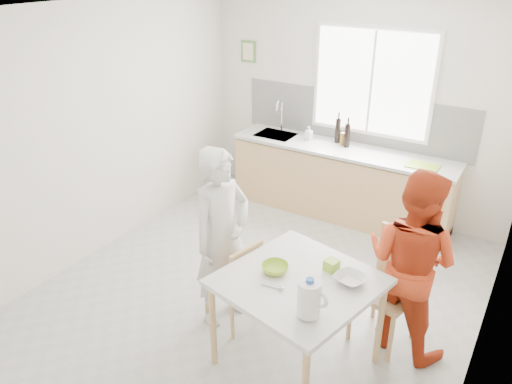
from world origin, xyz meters
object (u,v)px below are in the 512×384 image
milk_jug (310,298)px  wine_bottle_b (347,135)px  bowl_white (350,279)px  person_red (411,262)px  person_white (222,238)px  chair_far (391,282)px  dining_table (298,289)px  wine_bottle_a (338,130)px  chair_left (238,281)px  bowl_green (275,268)px

milk_jug → wine_bottle_b: 3.19m
bowl_white → person_red: bearing=59.4°
person_red → bowl_white: bearing=72.2°
wine_bottle_b → person_white: bearing=-93.0°
chair_far → milk_jug: (-0.27, -1.07, 0.43)m
dining_table → milk_jug: 0.49m
dining_table → milk_jug: milk_jug is taller
wine_bottle_a → chair_left: bearing=-85.3°
bowl_green → wine_bottle_b: (-0.52, 2.70, 0.20)m
dining_table → wine_bottle_b: 2.81m
person_white → milk_jug: person_white is taller
chair_far → dining_table: bearing=-113.0°
person_white → bowl_green: 0.68m
dining_table → bowl_white: 0.41m
person_red → bowl_green: person_red is taller
person_white → bowl_green: bearing=-94.2°
chair_far → person_white: bearing=-146.0°
person_white → chair_far: bearing=-56.0°
dining_table → chair_left: size_ratio=1.49×
person_white → milk_jug: bearing=-103.1°
bowl_green → milk_jug: size_ratio=0.74×
chair_left → chair_far: 1.33m
chair_left → person_red: size_ratio=0.53×
person_red → bowl_green: 1.12m
dining_table → person_white: size_ratio=0.77×
chair_far → person_red: bearing=4.3°
bowl_white → wine_bottle_a: wine_bottle_a is taller
chair_far → milk_jug: 1.19m
bowl_green → wine_bottle_a: bearing=103.7°
chair_far → bowl_white: bearing=-95.0°
wine_bottle_a → dining_table: bearing=-72.4°
milk_jug → wine_bottle_a: wine_bottle_a is taller
bowl_green → bowl_white: bowl_green is taller
milk_jug → wine_bottle_b: size_ratio=0.96×
bowl_white → wine_bottle_b: wine_bottle_b is taller
wine_bottle_a → person_red: bearing=-53.3°
chair_left → bowl_white: bearing=104.3°
chair_far → chair_left: bearing=-141.4°
milk_jug → wine_bottle_b: (-0.98, 3.04, 0.08)m
chair_left → wine_bottle_a: 2.70m
dining_table → chair_left: (-0.67, 0.15, -0.27)m
milk_jug → wine_bottle_a: size_ratio=0.90×
person_red → milk_jug: size_ratio=5.68×
wine_bottle_b → milk_jug: bearing=-72.2°
chair_far → person_white: 1.51m
chair_left → chair_far: bearing=128.6°
dining_table → wine_bottle_a: size_ratio=4.05×
dining_table → bowl_green: (-0.21, -0.00, 0.12)m
dining_table → milk_jug: (0.25, -0.34, 0.24)m
chair_left → wine_bottle_b: 2.61m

